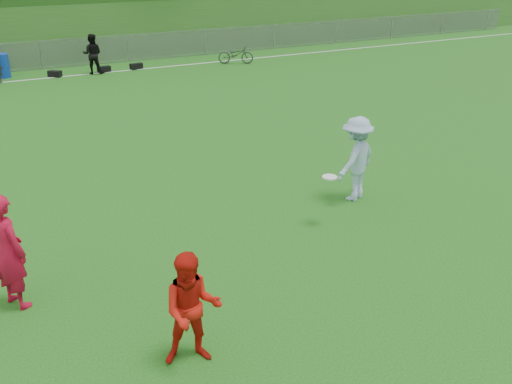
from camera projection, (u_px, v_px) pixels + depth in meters
ground at (228, 285)px, 9.51m from camera, size 120.00×120.00×0.00m
sideline_far at (50, 78)px, 24.16m from camera, size 60.00×0.10×0.01m
fence at (41, 55)px, 25.53m from camera, size 58.00×0.06×1.30m
berm at (11, 11)px, 34.14m from camera, size 120.00×18.00×3.00m
gear_bags at (70, 72)px, 24.55m from camera, size 7.29×0.57×0.26m
player_red_left at (8, 251)px, 8.65m from camera, size 0.73×0.82×1.89m
player_red_center at (192, 310)px, 7.48m from camera, size 0.95×0.84×1.64m
player_blue at (356, 159)px, 12.38m from camera, size 1.39×1.12×1.87m
frisbee at (330, 177)px, 11.19m from camera, size 0.30×0.30×0.03m
recycling_bin at (1, 66)px, 24.04m from camera, size 0.80×0.80×0.99m
bicycle at (236, 54)px, 26.86m from camera, size 1.72×1.29×0.86m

